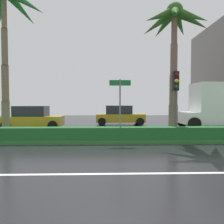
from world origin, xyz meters
TOP-DOWN VIEW (x-y plane):
  - ground_plane at (0.00, 9.00)m, footprint 90.00×42.00m
  - near_lane_divider_stripe at (0.00, 2.00)m, footprint 81.00×0.14m
  - median_strip at (0.00, 8.00)m, footprint 85.50×4.00m
  - median_hedge at (0.00, 6.60)m, footprint 76.50×0.70m
  - palm_tree_mid_left at (-4.77, 7.73)m, footprint 4.26×4.07m
  - palm_tree_centre_left at (4.30, 7.90)m, footprint 3.83×3.88m
  - traffic_signal_median_right at (4.07, 6.83)m, footprint 0.28×0.43m
  - street_name_sign at (1.30, 7.18)m, footprint 1.10×0.08m
  - car_in_traffic_leading at (-4.91, 12.23)m, footprint 4.30×2.02m
  - car_in_traffic_second at (1.83, 15.24)m, footprint 4.30×2.02m
  - box_truck_lead at (9.49, 12.25)m, footprint 6.40×2.64m

SIDE VIEW (x-z plane):
  - ground_plane at x=0.00m, z-range -0.10..0.00m
  - near_lane_divider_stripe at x=0.00m, z-range 0.00..0.01m
  - median_strip at x=0.00m, z-range 0.00..0.15m
  - median_hedge at x=0.00m, z-range 0.15..0.75m
  - car_in_traffic_leading at x=-4.91m, z-range -0.03..1.69m
  - car_in_traffic_second at x=1.83m, z-range -0.03..1.69m
  - box_truck_lead at x=9.49m, z-range -0.18..3.28m
  - street_name_sign at x=1.30m, z-range 0.58..3.58m
  - traffic_signal_median_right at x=4.07m, z-range 0.80..4.23m
  - palm_tree_centre_left at x=4.30m, z-range 2.25..9.49m
  - palm_tree_mid_left at x=-4.77m, z-range 2.69..10.86m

